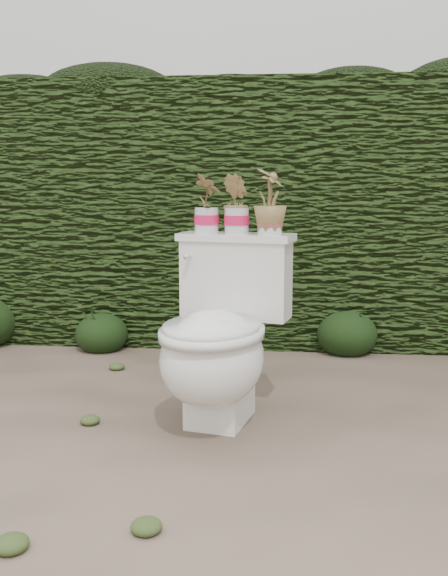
# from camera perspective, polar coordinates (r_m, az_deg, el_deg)

# --- Properties ---
(ground) EXTENTS (60.00, 60.00, 0.00)m
(ground) POSITION_cam_1_polar(r_m,az_deg,el_deg) (2.84, -1.73, -11.18)
(ground) COLOR #7E6957
(ground) RESTS_ON ground
(hedge) EXTENTS (8.00, 1.00, 1.60)m
(hedge) POSITION_cam_1_polar(r_m,az_deg,el_deg) (4.26, 0.88, 6.65)
(hedge) COLOR #2D4617
(hedge) RESTS_ON ground
(house_wall) EXTENTS (8.00, 3.50, 4.00)m
(house_wall) POSITION_cam_1_polar(r_m,az_deg,el_deg) (8.70, 7.36, 15.75)
(house_wall) COLOR silver
(house_wall) RESTS_ON ground
(toilet) EXTENTS (0.59, 0.76, 0.78)m
(toilet) POSITION_cam_1_polar(r_m,az_deg,el_deg) (2.64, -0.47, -4.65)
(toilet) COLOR silver
(toilet) RESTS_ON ground
(potted_plant_left) EXTENTS (0.15, 0.15, 0.24)m
(potted_plant_left) POSITION_cam_1_polar(r_m,az_deg,el_deg) (2.84, -1.56, 7.38)
(potted_plant_left) COLOR #28812F
(potted_plant_left) RESTS_ON toilet
(potted_plant_center) EXTENTS (0.16, 0.17, 0.24)m
(potted_plant_center) POSITION_cam_1_polar(r_m,az_deg,el_deg) (2.79, 1.14, 7.34)
(potted_plant_center) COLOR #28812F
(potted_plant_center) RESTS_ON toilet
(potted_plant_right) EXTENTS (0.17, 0.17, 0.26)m
(potted_plant_right) POSITION_cam_1_polar(r_m,az_deg,el_deg) (2.75, 4.11, 7.53)
(potted_plant_right) COLOR #28812F
(potted_plant_right) RESTS_ON toilet
(liriope_clump_2) EXTENTS (0.32, 0.32, 0.25)m
(liriope_clump_2) POSITION_cam_1_polar(r_m,az_deg,el_deg) (3.94, -10.84, -3.61)
(liriope_clump_2) COLOR black
(liriope_clump_2) RESTS_ON ground
(liriope_clump_3) EXTENTS (0.36, 0.36, 0.29)m
(liriope_clump_3) POSITION_cam_1_polar(r_m,az_deg,el_deg) (3.84, -1.06, -3.48)
(liriope_clump_3) COLOR black
(liriope_clump_3) RESTS_ON ground
(liriope_clump_4) EXTENTS (0.36, 0.36, 0.29)m
(liriope_clump_4) POSITION_cam_1_polar(r_m,az_deg,el_deg) (3.87, 10.87, -3.59)
(liriope_clump_4) COLOR black
(liriope_clump_4) RESTS_ON ground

